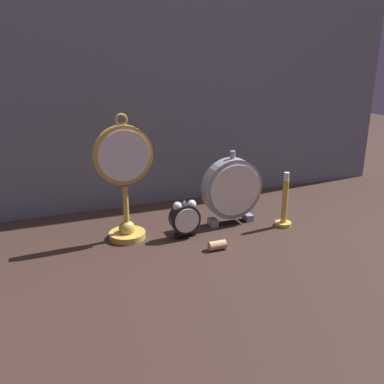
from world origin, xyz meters
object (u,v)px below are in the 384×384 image
Objects in this scene: mantel_clock_silver at (232,189)px; wine_cork at (217,245)px; alarm_clock_twin_bell at (185,217)px; brass_candlestick at (284,208)px; pocket_watch_on_stand at (125,182)px.

mantel_clock_silver reaches higher than wine_cork.
alarm_clock_twin_bell is 0.27m from brass_candlestick.
alarm_clock_twin_bell is at bearing -164.74° from mantel_clock_silver.
alarm_clock_twin_bell is 0.16m from mantel_clock_silver.
wine_cork is (0.05, -0.09, -0.04)m from alarm_clock_twin_bell.
wine_cork is (-0.23, -0.07, -0.04)m from brass_candlestick.
alarm_clock_twin_bell is at bearing 116.38° from wine_cork.
wine_cork is at bearing -37.33° from pocket_watch_on_stand.
pocket_watch_on_stand is 0.17m from alarm_clock_twin_bell.
mantel_clock_silver is (0.29, -0.01, -0.05)m from pocket_watch_on_stand.
pocket_watch_on_stand is at bearing 169.91° from brass_candlestick.
pocket_watch_on_stand reaches higher than alarm_clock_twin_bell.
pocket_watch_on_stand reaches higher than wine_cork.
wine_cork is at bearing -63.62° from alarm_clock_twin_bell.
wine_cork is at bearing -163.32° from brass_candlestick.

